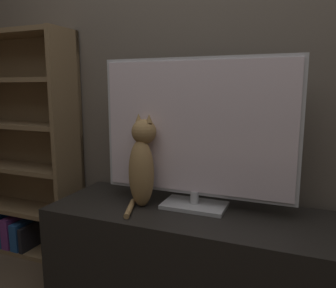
% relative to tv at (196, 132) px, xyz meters
% --- Properties ---
extents(wall_back, '(4.80, 0.05, 2.60)m').
position_rel_tv_xyz_m(wall_back, '(0.04, 0.26, 0.36)').
color(wall_back, '#60564C').
rests_on(wall_back, ground_plane).
extents(tv_stand, '(1.58, 0.56, 0.54)m').
position_rel_tv_xyz_m(tv_stand, '(0.04, -0.06, -0.67)').
color(tv_stand, black).
rests_on(tv_stand, ground_plane).
extents(tv, '(1.03, 0.20, 0.78)m').
position_rel_tv_xyz_m(tv, '(0.00, 0.00, 0.00)').
color(tv, '#B7B7BC').
rests_on(tv, tv_stand).
extents(cat, '(0.17, 0.30, 0.50)m').
position_rel_tv_xyz_m(cat, '(-0.27, -0.09, -0.17)').
color(cat, '#997547').
rests_on(cat, tv_stand).
extents(bookshelf, '(0.87, 0.28, 1.53)m').
position_rel_tv_xyz_m(bookshelf, '(-1.32, 0.12, -0.25)').
color(bookshelf, brown).
rests_on(bookshelf, ground_plane).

